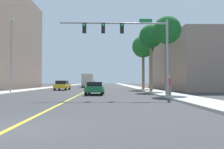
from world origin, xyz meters
TOP-DOWN VIEW (x-y plane):
  - ground at (0.00, 42.00)m, footprint 192.00×192.00m
  - sidewalk_left at (-9.02, 42.00)m, footprint 2.73×168.00m
  - sidewalk_right at (9.02, 42.00)m, footprint 2.73×168.00m
  - lane_marking_center at (0.00, 42.00)m, footprint 0.16×144.00m
  - building_right_near at (20.87, 31.13)m, footprint 16.64×23.12m
  - traffic_signal_mast at (5.00, 11.95)m, footprint 9.29×0.36m
  - street_lamp at (-8.15, 18.53)m, footprint 0.56×0.28m
  - palm_near at (8.97, 15.18)m, footprint 2.81×2.81m
  - palm_mid at (8.77, 22.11)m, footprint 3.13×3.13m
  - palm_far at (8.91, 29.06)m, footprint 3.66×3.66m
  - car_yellow at (-4.13, 27.61)m, footprint 2.01×3.88m
  - car_gray at (-1.25, 52.43)m, footprint 1.93×4.56m
  - car_green at (1.64, 16.07)m, footprint 1.87×4.07m
  - delivery_truck at (-1.47, 43.32)m, footprint 2.53×7.08m
  - pedestrian at (8.50, 12.93)m, footprint 0.38×0.38m

SIDE VIEW (x-z plane):
  - ground at x=0.00m, z-range 0.00..0.00m
  - lane_marking_center at x=0.00m, z-range 0.00..0.01m
  - sidewalk_left at x=-9.02m, z-range 0.00..0.15m
  - sidewalk_right at x=9.02m, z-range 0.00..0.15m
  - car_green at x=1.64m, z-range 0.04..1.36m
  - car_yellow at x=-4.13m, z-range 0.02..1.51m
  - car_gray at x=-1.25m, z-range 0.01..1.54m
  - pedestrian at x=8.50m, z-range 0.15..1.91m
  - delivery_truck at x=-1.47m, z-range 0.10..3.13m
  - building_right_near at x=20.87m, z-range 0.00..8.45m
  - street_lamp at x=-8.15m, z-range 0.58..9.05m
  - traffic_signal_mast at x=5.00m, z-range 1.79..8.41m
  - palm_near at x=8.97m, z-range 2.50..10.35m
  - palm_far at x=8.91m, z-range 2.65..11.49m
  - palm_mid at x=8.77m, z-range 2.89..11.73m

